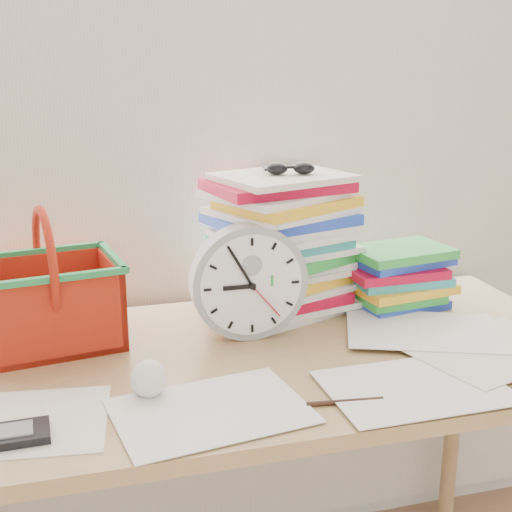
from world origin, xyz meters
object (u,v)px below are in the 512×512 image
object	(u,v)px
paper_stack	(284,244)
book_stack	(396,278)
desk	(265,386)
basket	(46,279)
clock	(249,282)

from	to	relation	value
paper_stack	book_stack	bearing A→B (deg)	-11.60
desk	paper_stack	size ratio (longest dim) A/B	4.25
desk	basket	world-z (taller)	basket
paper_stack	clock	bearing A→B (deg)	-131.66
paper_stack	clock	distance (m)	0.19
desk	paper_stack	xyz separation A→B (m)	(0.12, 0.23, 0.24)
desk	clock	distance (m)	0.22
desk	clock	xyz separation A→B (m)	(-0.01, 0.09, 0.20)
desk	basket	size ratio (longest dim) A/B	4.82
paper_stack	book_stack	size ratio (longest dim) A/B	1.31
book_stack	desk	bearing A→B (deg)	-154.89
desk	paper_stack	distance (m)	0.35
book_stack	basket	xyz separation A→B (m)	(-0.81, -0.01, 0.07)
desk	book_stack	world-z (taller)	book_stack
book_stack	paper_stack	bearing A→B (deg)	168.40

